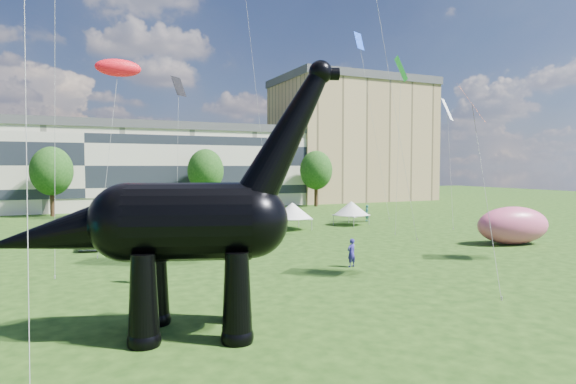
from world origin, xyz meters
name	(u,v)px	position (x,y,z in m)	size (l,w,h in m)	color
ground	(356,334)	(0.00, 0.00, 0.00)	(220.00, 220.00, 0.00)	#16330C
terrace_row	(84,169)	(-8.00, 62.00, 6.00)	(78.00, 11.00, 12.00)	beige
apartment_block	(351,143)	(40.00, 65.00, 11.00)	(28.00, 18.00, 22.00)	tan
tree_mid_left	(51,167)	(-12.00, 53.00, 6.29)	(5.20, 5.20, 9.44)	#382314
tree_mid_right	(206,167)	(8.00, 53.00, 6.29)	(5.20, 5.20, 9.44)	#382314
tree_far_right	(316,167)	(26.00, 53.00, 6.29)	(5.20, 5.20, 9.44)	#382314
dinosaur_sculpture	(178,227)	(-6.10, 2.92, 4.08)	(13.09, 6.03, 10.81)	black
car_silver	(93,240)	(-8.29, 24.58, 0.69)	(1.62, 4.03, 1.37)	#AFAFB4
car_grey	(163,236)	(-3.08, 23.97, 0.78)	(1.65, 4.72, 1.56)	gray
car_white	(163,232)	(-2.77, 25.80, 0.83)	(2.76, 6.00, 1.67)	silver
car_dark	(240,230)	(3.67, 24.62, 0.78)	(2.20, 5.40, 1.57)	#595960
gazebo_near	(292,211)	(10.55, 28.62, 1.92)	(4.00, 4.00, 2.73)	white
gazebo_far	(351,208)	(18.00, 29.44, 1.83)	(4.82, 4.82, 2.60)	silver
inflatable_pink	(513,225)	(23.16, 12.84, 1.55)	(6.19, 3.10, 3.10)	#DB557F
visitors	(113,260)	(-7.58, 14.42, 0.89)	(52.64, 41.35, 1.90)	#50306C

